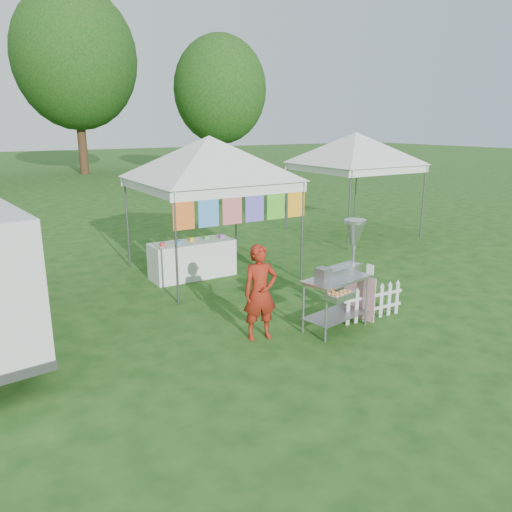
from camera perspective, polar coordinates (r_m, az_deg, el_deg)
ground at (r=8.44m, az=5.84°, el=-7.81°), size 120.00×120.00×0.00m
canopy_main at (r=10.76m, az=-5.39°, el=13.48°), size 4.24×4.24×3.45m
canopy_right at (r=15.16m, az=11.39°, el=13.69°), size 4.24×4.24×3.45m
tree_mid at (r=35.23m, az=-19.99°, el=20.45°), size 7.60×7.60×11.52m
tree_right at (r=31.84m, az=-4.13°, el=18.39°), size 5.60×5.60×8.42m
donut_cart at (r=8.14m, az=10.12°, el=-1.16°), size 1.27×1.05×1.74m
vendor at (r=7.64m, az=0.47°, el=-4.19°), size 0.61×0.46×1.49m
picket_fence at (r=8.75m, az=13.24°, el=-5.28°), size 1.26×0.09×0.56m
display_table at (r=10.89m, az=-7.27°, el=-0.37°), size 1.80×0.70×0.79m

